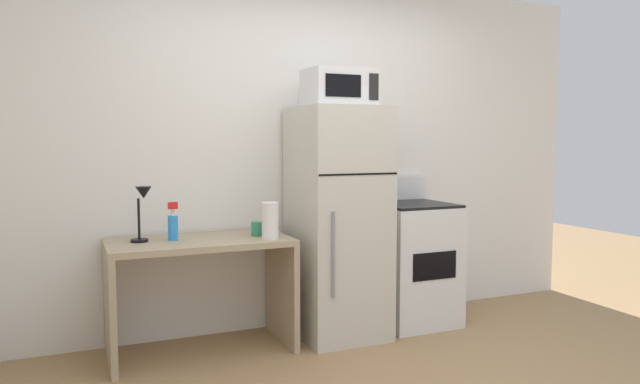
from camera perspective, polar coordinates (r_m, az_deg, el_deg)
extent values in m
cube|color=white|center=(4.50, -1.91, 3.79)|extent=(5.00, 0.10, 2.60)
cube|color=tan|center=(3.96, -11.50, -4.77)|extent=(1.17, 0.60, 0.04)
cube|color=tan|center=(3.96, -19.57, -10.50)|extent=(0.04, 0.60, 0.71)
cube|color=tan|center=(4.18, -3.70, -9.40)|extent=(0.04, 0.60, 0.71)
cylinder|color=black|center=(3.94, -16.98, -4.48)|extent=(0.11, 0.11, 0.02)
cylinder|color=black|center=(3.93, -17.03, -2.48)|extent=(0.02, 0.02, 0.26)
cone|color=black|center=(3.89, -16.62, -0.05)|extent=(0.10, 0.10, 0.08)
cylinder|color=#338C66|center=(4.04, -6.09, -3.53)|extent=(0.08, 0.08, 0.09)
cylinder|color=#2D8CEA|center=(3.94, -13.96, -3.39)|extent=(0.06, 0.06, 0.16)
cylinder|color=white|center=(3.92, -13.99, -1.90)|extent=(0.02, 0.02, 0.04)
cube|color=red|center=(3.91, -13.98, -1.27)|extent=(0.06, 0.03, 0.04)
cylinder|color=white|center=(3.89, -4.82, -2.76)|extent=(0.11, 0.11, 0.24)
cube|color=beige|center=(4.23, 1.70, -2.90)|extent=(0.59, 0.65, 1.63)
cube|color=black|center=(3.90, 3.77, 1.72)|extent=(0.58, 0.00, 0.01)
cylinder|color=gray|center=(3.87, 1.32, -6.08)|extent=(0.02, 0.02, 0.57)
cube|color=silver|center=(4.18, 1.85, 9.98)|extent=(0.46, 0.34, 0.26)
cube|color=black|center=(4.01, 2.27, 10.20)|extent=(0.26, 0.01, 0.15)
cube|color=black|center=(4.11, 5.21, 10.05)|extent=(0.07, 0.01, 0.18)
cube|color=white|center=(4.62, 8.83, -6.87)|extent=(0.57, 0.60, 0.90)
cube|color=black|center=(4.54, 8.91, -1.19)|extent=(0.55, 0.58, 0.02)
cube|color=white|center=(4.77, 7.13, 0.33)|extent=(0.57, 0.04, 0.18)
cube|color=black|center=(4.36, 10.98, -7.00)|extent=(0.36, 0.01, 0.20)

